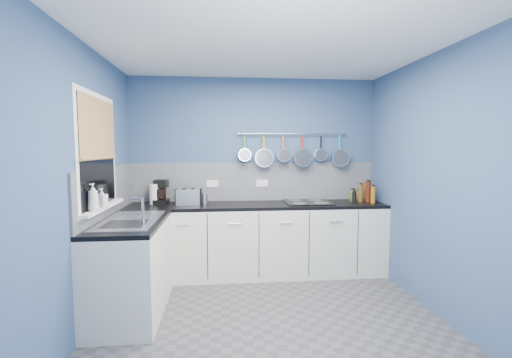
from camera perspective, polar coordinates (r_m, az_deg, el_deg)
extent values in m
cube|color=#47474C|center=(3.49, 2.17, -22.22)|extent=(3.20, 3.00, 0.02)
cube|color=white|center=(3.24, 2.32, 21.57)|extent=(3.20, 3.00, 0.02)
cube|color=#334D75|center=(4.62, -0.29, 0.82)|extent=(3.20, 0.02, 2.50)
cube|color=#334D75|center=(1.66, 9.37, -6.78)|extent=(3.20, 0.02, 2.50)
cube|color=#334D75|center=(3.31, -26.54, -1.35)|extent=(0.02, 3.00, 2.50)
cube|color=#334D75|center=(3.70, 27.78, -0.79)|extent=(0.02, 3.00, 2.50)
cube|color=gray|center=(4.60, -0.27, -0.44)|extent=(3.20, 0.02, 0.50)
cube|color=gray|center=(3.88, -23.01, -1.85)|extent=(0.02, 1.80, 0.50)
cube|color=silver|center=(4.45, 0.08, -10.07)|extent=(3.20, 0.60, 0.86)
cube|color=black|center=(4.35, 0.08, -4.34)|extent=(3.20, 0.60, 0.04)
cube|color=silver|center=(3.67, -19.65, -13.64)|extent=(0.60, 1.20, 0.86)
cube|color=black|center=(3.56, -19.86, -6.75)|extent=(0.60, 1.20, 0.04)
cube|color=white|center=(3.57, -24.48, 3.97)|extent=(0.01, 1.00, 1.10)
cube|color=black|center=(3.57, -24.40, 3.97)|extent=(0.01, 0.90, 1.00)
cube|color=tan|center=(3.57, -24.41, 7.59)|extent=(0.01, 0.90, 0.55)
cube|color=white|center=(3.60, -23.80, -4.23)|extent=(0.10, 0.98, 0.03)
cube|color=silver|center=(3.55, -19.88, -6.37)|extent=(0.50, 0.95, 0.01)
cube|color=white|center=(4.57, -7.13, -0.76)|extent=(0.15, 0.01, 0.09)
cube|color=white|center=(4.60, 0.99, -0.69)|extent=(0.15, 0.01, 0.09)
cylinder|color=silver|center=(4.62, 6.01, 7.37)|extent=(1.45, 0.02, 0.02)
imported|color=white|center=(3.31, -25.13, -2.72)|extent=(0.11, 0.11, 0.24)
imported|color=white|center=(3.51, -23.92, -2.80)|extent=(0.10, 0.10, 0.17)
cylinder|color=white|center=(4.49, -16.36, -2.38)|extent=(0.12, 0.12, 0.25)
cube|color=silver|center=(4.36, -10.96, -2.86)|extent=(0.31, 0.18, 0.19)
cylinder|color=silver|center=(4.43, -8.46, -3.12)|extent=(0.10, 0.10, 0.13)
cube|color=black|center=(4.49, 8.47, -3.77)|extent=(0.57, 0.50, 0.01)
cylinder|color=brown|center=(4.81, 17.62, -2.06)|extent=(0.06, 0.06, 0.23)
cylinder|color=olive|center=(4.79, 16.47, -2.66)|extent=(0.05, 0.05, 0.13)
cylinder|color=#3F721E|center=(4.74, 15.58, -2.60)|extent=(0.07, 0.07, 0.15)
cylinder|color=#4C190C|center=(4.70, 17.90, -2.00)|extent=(0.06, 0.06, 0.27)
cylinder|color=brown|center=(4.69, 16.77, -2.22)|extent=(0.06, 0.06, 0.23)
cylinder|color=black|center=(4.65, 15.76, -2.86)|extent=(0.05, 0.05, 0.13)
cylinder|color=#8C5914|center=(4.63, 18.63, -2.46)|extent=(0.06, 0.06, 0.21)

